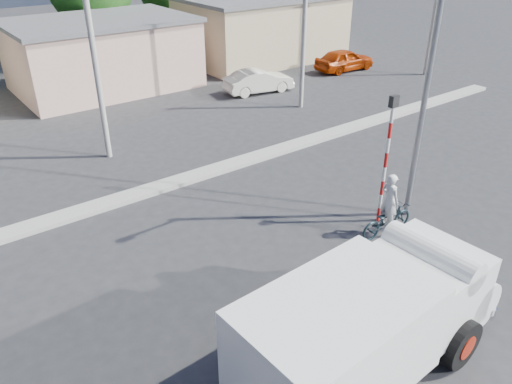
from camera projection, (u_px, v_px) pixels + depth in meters
ground_plane at (343, 278)px, 14.16m from camera, size 120.00×120.00×0.00m
median at (197, 175)px, 19.75m from camera, size 40.00×0.80×0.16m
truck at (376, 319)px, 10.54m from camera, size 6.68×2.89×2.71m
bicycle at (387, 220)px, 15.91m from camera, size 2.10×0.86×1.08m
cyclist at (388, 209)px, 15.73m from camera, size 0.49×0.71×1.86m
car_cream at (259, 81)px, 29.37m from camera, size 4.32×2.13×1.36m
car_red at (344, 60)px, 33.74m from camera, size 4.40×1.97×1.47m
traffic_pole at (387, 150)px, 15.68m from camera, size 0.28×0.18×4.36m
streetlight at (426, 72)px, 14.84m from camera, size 2.34×0.22×9.00m
building_row at (88, 54)px, 29.19m from camera, size 37.80×7.30×4.44m
utility_poles at (208, 45)px, 22.38m from camera, size 35.40×0.24×8.00m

